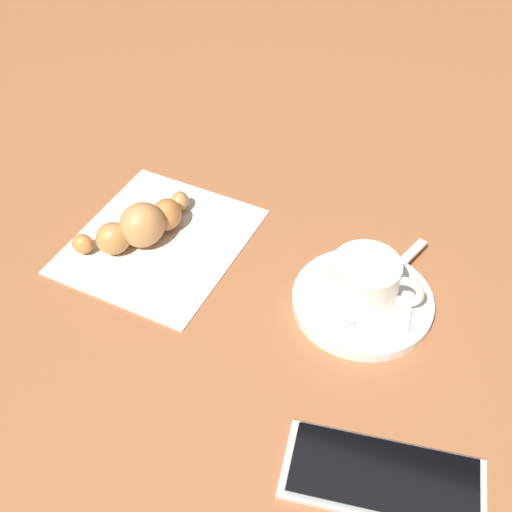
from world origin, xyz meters
name	(u,v)px	position (x,y,z in m)	size (l,w,h in m)	color
ground_plane	(269,289)	(0.00, 0.00, 0.00)	(1.80, 1.80, 0.00)	#9E5E38
saucer	(362,301)	(0.09, 0.01, 0.01)	(0.13, 0.13, 0.01)	white
espresso_cup	(366,281)	(0.09, 0.01, 0.03)	(0.09, 0.06, 0.05)	white
teaspoon	(371,294)	(0.10, 0.01, 0.01)	(0.07, 0.14, 0.01)	silver
sugar_packet	(401,303)	(0.12, 0.01, 0.01)	(0.06, 0.02, 0.01)	white
napkin	(160,240)	(-0.13, 0.03, 0.00)	(0.16, 0.18, 0.00)	silver
croissant	(141,225)	(-0.14, 0.02, 0.02)	(0.09, 0.12, 0.05)	#C77D3E
cell_phone	(383,477)	(0.14, -0.16, 0.00)	(0.16, 0.08, 0.01)	#BABEB8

